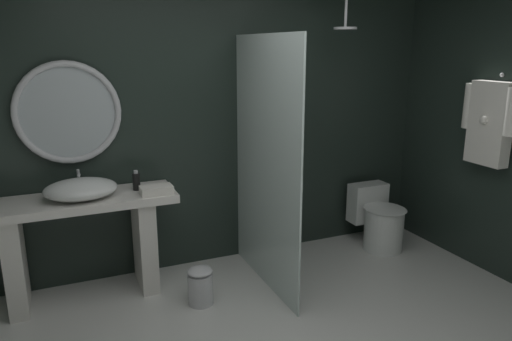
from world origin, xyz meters
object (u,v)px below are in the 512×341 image
(vessel_sink, at_px, (81,189))
(waste_bin, at_px, (200,285))
(soap_dispenser, at_px, (136,181))
(rain_shower_head, at_px, (345,23))
(hanging_bathrobe, at_px, (490,119))
(folded_hand_towel, at_px, (156,190))
(toilet, at_px, (379,220))
(round_wall_mirror, at_px, (68,113))

(vessel_sink, bearing_deg, waste_bin, -29.77)
(soap_dispenser, height_order, rain_shower_head, rain_shower_head)
(hanging_bathrobe, bearing_deg, rain_shower_head, 143.04)
(vessel_sink, distance_m, rain_shower_head, 2.57)
(hanging_bathrobe, distance_m, waste_bin, 2.77)
(soap_dispenser, distance_m, folded_hand_towel, 0.22)
(rain_shower_head, relative_size, folded_hand_towel, 1.57)
(soap_dispenser, bearing_deg, waste_bin, -54.18)
(soap_dispenser, relative_size, toilet, 0.27)
(soap_dispenser, bearing_deg, vessel_sink, -173.24)
(vessel_sink, distance_m, soap_dispenser, 0.43)
(vessel_sink, height_order, soap_dispenser, vessel_sink)
(toilet, xyz_separation_m, folded_hand_towel, (-2.21, -0.04, 0.59))
(rain_shower_head, bearing_deg, vessel_sink, 177.29)
(waste_bin, bearing_deg, vessel_sink, 150.23)
(soap_dispenser, xyz_separation_m, waste_bin, (0.36, -0.50, -0.76))
(toilet, xyz_separation_m, waste_bin, (-1.97, -0.36, -0.12))
(soap_dispenser, distance_m, waste_bin, 0.98)
(toilet, bearing_deg, waste_bin, -169.54)
(soap_dispenser, relative_size, hanging_bathrobe, 0.21)
(toilet, height_order, waste_bin, toilet)
(round_wall_mirror, bearing_deg, waste_bin, -40.74)
(round_wall_mirror, bearing_deg, hanging_bathrobe, -18.66)
(vessel_sink, height_order, hanging_bathrobe, hanging_bathrobe)
(vessel_sink, relative_size, soap_dispenser, 3.32)
(hanging_bathrobe, xyz_separation_m, toilet, (-0.48, 0.76, -1.10))
(rain_shower_head, bearing_deg, round_wall_mirror, 171.05)
(waste_bin, bearing_deg, round_wall_mirror, 139.26)
(rain_shower_head, height_order, toilet, rain_shower_head)
(hanging_bathrobe, bearing_deg, folded_hand_towel, 164.86)
(waste_bin, bearing_deg, hanging_bathrobe, -9.26)
(rain_shower_head, relative_size, hanging_bathrobe, 0.51)
(hanging_bathrobe, distance_m, folded_hand_towel, 2.83)
(rain_shower_head, distance_m, hanging_bathrobe, 1.46)
(round_wall_mirror, relative_size, toilet, 1.33)
(vessel_sink, xyz_separation_m, soap_dispenser, (0.43, 0.05, 0.00))
(soap_dispenser, xyz_separation_m, toilet, (2.33, -0.14, -0.63))
(rain_shower_head, height_order, hanging_bathrobe, rain_shower_head)
(round_wall_mirror, xyz_separation_m, toilet, (2.79, -0.34, -1.19))
(soap_dispenser, distance_m, toilet, 2.42)
(soap_dispenser, relative_size, rain_shower_head, 0.42)
(hanging_bathrobe, height_order, folded_hand_towel, hanging_bathrobe)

